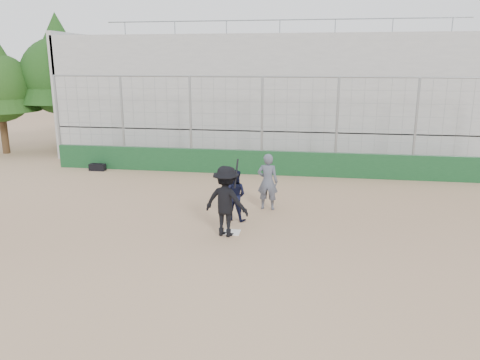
# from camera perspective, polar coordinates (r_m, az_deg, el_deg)

# --- Properties ---
(ground) EXTENTS (90.00, 90.00, 0.00)m
(ground) POSITION_cam_1_polar(r_m,az_deg,el_deg) (12.97, -1.00, -6.44)
(ground) COLOR #866448
(ground) RESTS_ON ground
(home_plate) EXTENTS (0.44, 0.44, 0.02)m
(home_plate) POSITION_cam_1_polar(r_m,az_deg,el_deg) (12.97, -1.00, -6.39)
(home_plate) COLOR white
(home_plate) RESTS_ON ground
(backstop) EXTENTS (18.10, 0.25, 4.04)m
(backstop) POSITION_cam_1_polar(r_m,az_deg,el_deg) (19.40, 2.66, 3.47)
(backstop) COLOR #133D1D
(backstop) RESTS_ON ground
(bleachers) EXTENTS (20.25, 6.70, 6.98)m
(bleachers) POSITION_cam_1_polar(r_m,az_deg,el_deg) (24.04, 4.10, 10.26)
(bleachers) COLOR #9F9F9F
(bleachers) RESTS_ON ground
(tree_left) EXTENTS (4.48, 4.48, 7.00)m
(tree_left) POSITION_cam_1_polar(r_m,az_deg,el_deg) (26.45, -21.19, 12.90)
(tree_left) COLOR #331E12
(tree_left) RESTS_ON ground
(batter_at_plate) EXTENTS (1.39, 1.02, 2.05)m
(batter_at_plate) POSITION_cam_1_polar(r_m,az_deg,el_deg) (12.50, -1.70, -2.59)
(batter_at_plate) COLOR black
(batter_at_plate) RESTS_ON ground
(catcher_crouched) EXTENTS (0.90, 0.80, 1.06)m
(catcher_crouched) POSITION_cam_1_polar(r_m,az_deg,el_deg) (13.81, -0.66, -2.83)
(catcher_crouched) COLOR black
(catcher_crouched) RESTS_ON ground
(umpire) EXTENTS (0.68, 0.47, 1.62)m
(umpire) POSITION_cam_1_polar(r_m,az_deg,el_deg) (14.79, 3.38, -0.54)
(umpire) COLOR #4C5261
(umpire) RESTS_ON ground
(equipment_bag) EXTENTS (0.69, 0.30, 0.33)m
(equipment_bag) POSITION_cam_1_polar(r_m,az_deg,el_deg) (21.12, -16.98, 1.50)
(equipment_bag) COLOR black
(equipment_bag) RESTS_ON ground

